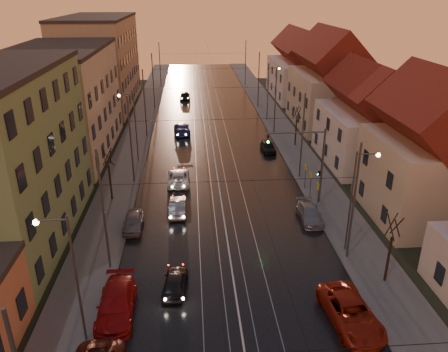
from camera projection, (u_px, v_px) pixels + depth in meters
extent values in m
cube|color=black|center=(211.00, 133.00, 60.04)|extent=(16.00, 120.00, 0.04)
cube|color=#4C4C4C|center=(137.00, 135.00, 59.33)|extent=(4.00, 120.00, 0.15)
cube|color=#4C4C4C|center=(282.00, 131.00, 60.71)|extent=(4.00, 120.00, 0.15)
cube|color=gray|center=(195.00, 133.00, 59.88)|extent=(0.06, 120.00, 0.03)
cube|color=gray|center=(205.00, 133.00, 59.98)|extent=(0.06, 120.00, 0.03)
cube|color=gray|center=(216.00, 133.00, 60.08)|extent=(0.06, 120.00, 0.03)
cube|color=gray|center=(227.00, 133.00, 60.18)|extent=(0.06, 120.00, 0.03)
cube|color=tan|center=(63.00, 103.00, 50.99)|extent=(10.00, 20.00, 12.00)
cube|color=#9A8463|center=(100.00, 63.00, 72.59)|extent=(10.00, 24.00, 14.00)
cube|color=#C5B497|center=(424.00, 179.00, 36.92)|extent=(8.50, 10.00, 7.00)
pyramid|color=#5D1B15|center=(437.00, 117.00, 34.80)|extent=(8.67, 10.20, 3.80)
cube|color=silver|center=(366.00, 137.00, 49.04)|extent=(9.00, 12.00, 6.00)
pyramid|color=#5D1B15|center=(372.00, 96.00, 47.22)|extent=(9.18, 12.24, 3.20)
cube|color=#C5B497|center=(328.00, 99.00, 62.49)|extent=(9.00, 14.00, 7.50)
pyramid|color=#5D1B15|center=(332.00, 58.00, 60.23)|extent=(9.18, 14.28, 4.00)
cube|color=silver|center=(299.00, 79.00, 79.19)|extent=(9.00, 16.00, 6.50)
pyramid|color=#5D1B15|center=(300.00, 51.00, 77.22)|extent=(9.18, 16.32, 3.50)
cylinder|color=#595B60|center=(104.00, 212.00, 29.27)|extent=(0.16, 0.16, 9.00)
cylinder|color=#595B60|center=(354.00, 203.00, 30.45)|extent=(0.16, 0.16, 9.00)
cylinder|color=#595B60|center=(131.00, 141.00, 43.02)|extent=(0.16, 0.16, 9.00)
cylinder|color=#595B60|center=(302.00, 137.00, 44.20)|extent=(0.16, 0.16, 9.00)
cylinder|color=#595B60|center=(145.00, 104.00, 56.77)|extent=(0.16, 0.16, 9.00)
cylinder|color=#595B60|center=(275.00, 102.00, 57.95)|extent=(0.16, 0.16, 9.00)
cylinder|color=#595B60|center=(153.00, 82.00, 70.52)|extent=(0.16, 0.16, 9.00)
cylinder|color=#595B60|center=(259.00, 80.00, 71.70)|extent=(0.16, 0.16, 9.00)
cylinder|color=#595B60|center=(160.00, 64.00, 87.02)|extent=(0.16, 0.16, 9.00)
cylinder|color=#595B60|center=(246.00, 63.00, 88.20)|extent=(0.16, 0.16, 9.00)
cylinder|color=#595B60|center=(77.00, 283.00, 23.04)|extent=(0.14, 0.14, 8.00)
cylinder|color=#595B60|center=(50.00, 220.00, 21.49)|extent=(1.60, 0.10, 0.10)
sphere|color=#FFD88C|center=(36.00, 222.00, 21.48)|extent=(0.32, 0.32, 0.32)
cylinder|color=#595B60|center=(351.00, 203.00, 31.58)|extent=(0.14, 0.14, 8.00)
cylinder|color=#595B60|center=(368.00, 154.00, 30.14)|extent=(1.60, 0.10, 0.10)
sphere|color=#FFD88C|center=(378.00, 155.00, 30.23)|extent=(0.32, 0.32, 0.32)
cylinder|color=#595B60|center=(136.00, 128.00, 48.70)|extent=(0.14, 0.14, 8.00)
cylinder|color=#595B60|center=(126.00, 95.00, 47.15)|extent=(1.60, 0.10, 0.10)
sphere|color=#FFD88C|center=(119.00, 96.00, 47.14)|extent=(0.32, 0.32, 0.32)
cylinder|color=#595B60|center=(268.00, 94.00, 64.58)|extent=(0.14, 0.14, 8.00)
cylinder|color=#595B60|center=(274.00, 68.00, 63.14)|extent=(1.60, 0.10, 0.10)
sphere|color=#FFD88C|center=(279.00, 69.00, 63.23)|extent=(0.32, 0.32, 0.32)
cylinder|color=#595B60|center=(322.00, 167.00, 39.08)|extent=(0.20, 0.20, 7.20)
cylinder|color=#595B60|center=(296.00, 133.00, 37.61)|extent=(5.20, 0.14, 0.14)
imported|color=black|center=(268.00, 140.00, 37.68)|extent=(0.15, 0.18, 0.90)
sphere|color=#19FF3F|center=(268.00, 142.00, 37.63)|extent=(0.20, 0.20, 0.20)
cylinder|color=black|center=(111.00, 183.00, 40.33)|extent=(0.18, 0.18, 3.50)
cylinder|color=black|center=(110.00, 157.00, 39.42)|extent=(0.37, 0.92, 1.61)
cylinder|color=black|center=(107.00, 157.00, 39.53)|extent=(0.91, 0.40, 1.61)
cylinder|color=black|center=(105.00, 158.00, 39.23)|extent=(0.37, 0.92, 1.61)
cylinder|color=black|center=(109.00, 158.00, 39.13)|extent=(0.84, 0.54, 1.62)
cylinder|color=black|center=(388.00, 260.00, 28.90)|extent=(0.18, 0.18, 3.50)
cylinder|color=black|center=(397.00, 226.00, 27.99)|extent=(0.37, 0.92, 1.61)
cylinder|color=black|center=(391.00, 225.00, 28.10)|extent=(0.91, 0.40, 1.61)
cylinder|color=black|center=(391.00, 227.00, 27.80)|extent=(0.37, 0.92, 1.61)
cylinder|color=black|center=(397.00, 228.00, 27.70)|extent=(0.84, 0.54, 1.62)
cylinder|color=black|center=(296.00, 133.00, 54.58)|extent=(0.18, 0.18, 3.50)
cylinder|color=black|center=(299.00, 113.00, 53.67)|extent=(0.37, 0.92, 1.61)
cylinder|color=black|center=(296.00, 112.00, 53.78)|extent=(0.91, 0.40, 1.61)
cylinder|color=black|center=(295.00, 113.00, 53.48)|extent=(0.37, 0.92, 1.61)
cylinder|color=black|center=(298.00, 113.00, 53.38)|extent=(0.84, 0.54, 1.62)
imported|color=black|center=(175.00, 282.00, 28.56)|extent=(1.82, 3.78, 1.24)
imported|color=gray|center=(178.00, 207.00, 38.40)|extent=(1.44, 4.04, 1.33)
imported|color=white|center=(179.00, 177.00, 44.38)|extent=(2.18, 4.71, 1.31)
imported|color=navy|center=(182.00, 128.00, 59.63)|extent=(2.49, 5.33, 1.51)
imported|color=black|center=(185.00, 95.00, 78.49)|extent=(1.88, 4.24, 1.42)
imported|color=#A41011|center=(116.00, 304.00, 26.36)|extent=(2.22, 5.28, 1.52)
imported|color=gray|center=(133.00, 221.00, 35.97)|extent=(1.54, 3.79, 1.29)
imported|color=#9B200F|center=(351.00, 313.00, 25.66)|extent=(3.06, 5.68, 1.52)
imported|color=#929297|center=(310.00, 214.00, 37.29)|extent=(1.78, 4.29, 1.24)
imported|color=black|center=(268.00, 147.00, 53.07)|extent=(1.66, 3.83, 1.29)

